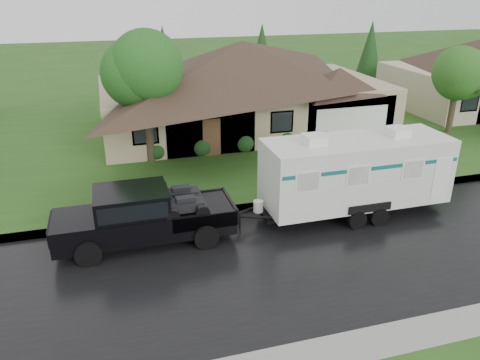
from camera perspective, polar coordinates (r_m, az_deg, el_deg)
name	(u,v)px	position (r m, az deg, el deg)	size (l,w,h in m)	color
ground	(293,229)	(18.98, 6.43, -5.96)	(140.00, 140.00, 0.00)	#265119
road	(313,255)	(17.41, 8.92, -8.98)	(140.00, 8.00, 0.01)	black
curb	(274,204)	(20.80, 4.11, -2.92)	(140.00, 0.50, 0.15)	gray
lawn	(210,126)	(32.28, -3.66, 6.63)	(140.00, 26.00, 0.15)	#265119
house_main	(247,75)	(30.93, 0.91, 12.65)	(19.44, 10.80, 6.90)	tan
tree_left_green	(144,72)	(24.78, -11.57, 12.73)	(4.15, 4.15, 6.87)	#382B1E
tree_right_green	(459,73)	(32.60, 25.09, 11.71)	(3.30, 3.30, 5.47)	#382B1E
shrub_row	(265,140)	(27.38, 3.06, 4.89)	(13.60, 1.00, 1.00)	#143814
pickup_truck	(141,214)	(17.82, -11.95, -4.09)	(6.59, 2.51, 2.20)	black
travel_trailer	(356,171)	(19.94, 13.91, 1.10)	(8.13, 2.86, 3.65)	silver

